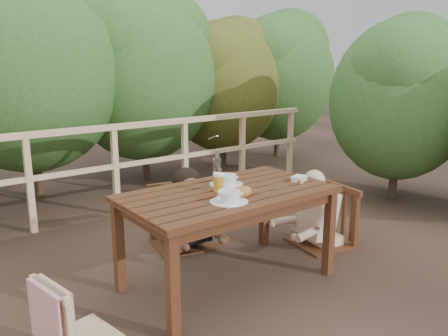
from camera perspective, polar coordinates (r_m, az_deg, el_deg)
ground at (r=3.66m, az=0.49°, el=-13.98°), size 60.00×60.00×0.00m
table at (r=3.51m, az=0.50°, el=-8.75°), size 1.56×0.88×0.72m
chair_left at (r=2.92m, az=-17.81°, el=-13.03°), size 0.48×0.48×0.83m
chair_far at (r=4.15m, az=-5.28°, el=-2.89°), size 0.61×0.61×1.04m
chair_right at (r=4.27m, az=12.25°, el=-2.83°), size 0.59×0.59×1.03m
woman at (r=4.15m, az=-5.45°, el=-2.04°), size 0.57×0.66×1.16m
diner_right at (r=4.27m, az=12.56°, el=-1.73°), size 0.66×0.57×1.19m
railing at (r=5.12m, az=-13.40°, el=-0.27°), size 5.60×0.10×1.01m
hedge_row at (r=6.25m, az=-15.37°, el=14.94°), size 6.60×1.60×3.80m
soup_near at (r=3.13m, az=0.63°, el=-3.67°), size 0.27×0.27×0.09m
soup_far at (r=3.57m, az=0.27°, el=-1.53°), size 0.26×0.26×0.09m
bread_roll at (r=3.26m, az=2.41°, el=-3.03°), size 0.14×0.11×0.08m
beer_glass at (r=3.36m, az=-0.70°, el=-1.92°), size 0.08×0.08×0.15m
bottle at (r=3.53m, az=-0.87°, el=-0.08°), size 0.07×0.07×0.28m
tumbler at (r=3.26m, az=5.13°, el=-3.20°), size 0.06×0.06×0.07m
butter_tub at (r=3.70m, az=9.37°, el=-1.43°), size 0.15×0.13×0.06m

